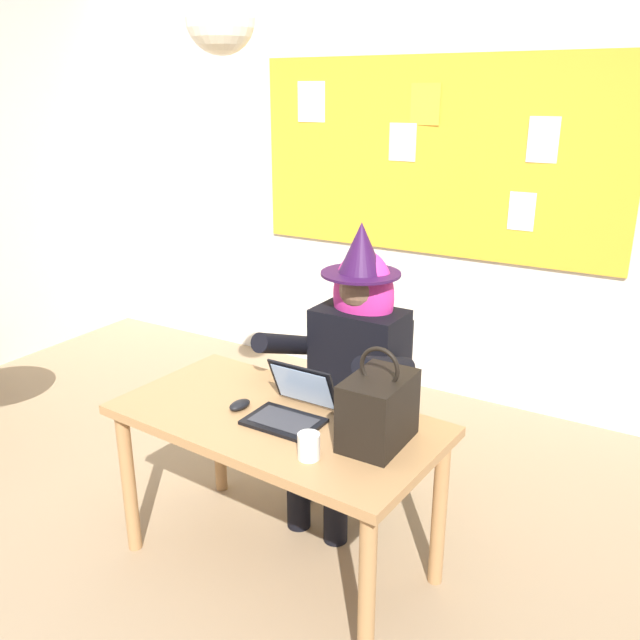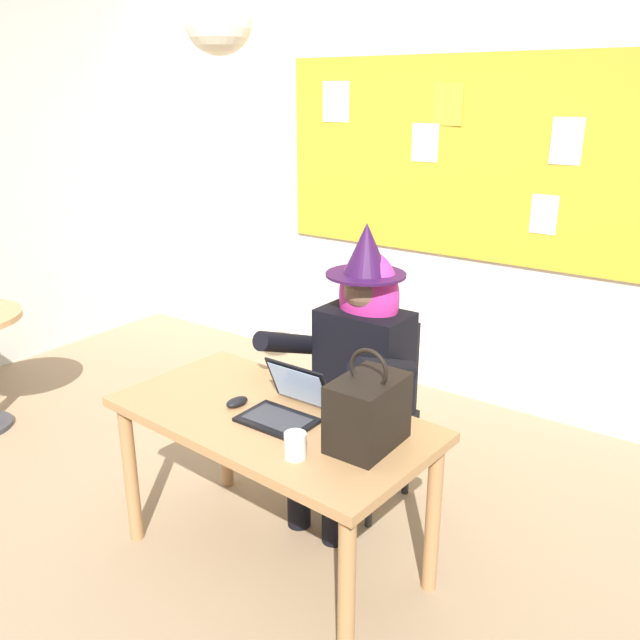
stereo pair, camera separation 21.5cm
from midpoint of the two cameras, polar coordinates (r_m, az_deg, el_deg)
The scene contains 9 objects.
ground_plane at distance 3.15m, azimuth -5.14°, elevation -19.03°, with size 24.00×24.00×0.00m, color #937A5B.
wall_back_bulletin at distance 4.31m, azimuth 12.98°, elevation 11.09°, with size 5.78×2.24×2.72m.
desk_main at distance 2.73m, azimuth -1.88°, elevation -9.91°, with size 1.36×0.77×0.71m.
chair_at_desk at distance 3.28m, azimuth 6.20°, elevation -6.77°, with size 0.43×0.43×0.91m.
person_costumed at distance 3.07m, azimuth 5.18°, elevation -2.98°, with size 0.60×0.65×1.39m.
laptop at distance 2.64m, azimuth -0.59°, elevation -7.44°, with size 0.30×0.29×0.20m.
computer_mouse at distance 2.75m, azimuth -4.93°, elevation -7.07°, with size 0.06×0.10×0.03m, color black.
handbag at distance 2.42m, azimuth 6.70°, elevation -7.87°, with size 0.20×0.30×0.38m.
coffee_mug at distance 2.37m, azimuth 0.51°, elevation -10.79°, with size 0.08×0.08×0.10m, color silver.
Camera 2 is at (1.74, -1.79, 1.94)m, focal length 37.19 mm.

